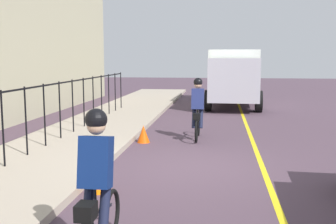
# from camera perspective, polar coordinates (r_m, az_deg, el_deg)

# --- Properties ---
(ground_plane) EXTENTS (80.00, 80.00, 0.00)m
(ground_plane) POSITION_cam_1_polar(r_m,az_deg,el_deg) (9.07, 3.07, -7.71)
(ground_plane) COLOR #4D3A47
(lane_line_centre) EXTENTS (36.00, 0.12, 0.01)m
(lane_line_centre) POSITION_cam_1_polar(r_m,az_deg,el_deg) (9.10, 13.27, -7.84)
(lane_line_centre) COLOR yellow
(lane_line_centre) RESTS_ON ground
(sidewalk) EXTENTS (40.00, 3.20, 0.15)m
(sidewalk) POSITION_cam_1_polar(r_m,az_deg,el_deg) (9.89, -17.09, -6.29)
(sidewalk) COLOR #A79987
(sidewalk) RESTS_ON ground
(iron_fence) EXTENTS (16.09, 0.04, 1.60)m
(iron_fence) POSITION_cam_1_polar(r_m,az_deg,el_deg) (10.75, -17.08, 1.06)
(iron_fence) COLOR black
(iron_fence) RESTS_ON sidewalk
(cyclist_lead) EXTENTS (1.71, 0.36, 1.83)m
(cyclist_lead) POSITION_cam_1_polar(r_m,az_deg,el_deg) (11.86, 4.20, 0.42)
(cyclist_lead) COLOR black
(cyclist_lead) RESTS_ON ground
(cyclist_follow) EXTENTS (1.71, 0.36, 1.83)m
(cyclist_follow) POSITION_cam_1_polar(r_m,az_deg,el_deg) (4.89, -10.00, -10.22)
(cyclist_follow) COLOR black
(cyclist_follow) RESTS_ON ground
(box_truck_background) EXTENTS (6.77, 2.69, 2.78)m
(box_truck_background) POSITION_cam_1_polar(r_m,az_deg,el_deg) (20.75, 9.24, 5.21)
(box_truck_background) COLOR white
(box_truck_background) RESTS_ON ground
(traffic_cone_near) EXTENTS (0.36, 0.36, 0.55)m
(traffic_cone_near) POSITION_cam_1_polar(r_m,az_deg,el_deg) (7.46, -10.02, -9.04)
(traffic_cone_near) COLOR #F06504
(traffic_cone_near) RESTS_ON ground
(traffic_cone_far) EXTENTS (0.36, 0.36, 0.49)m
(traffic_cone_far) POSITION_cam_1_polar(r_m,az_deg,el_deg) (11.55, -3.48, -3.11)
(traffic_cone_far) COLOR #E64F0A
(traffic_cone_far) RESTS_ON ground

